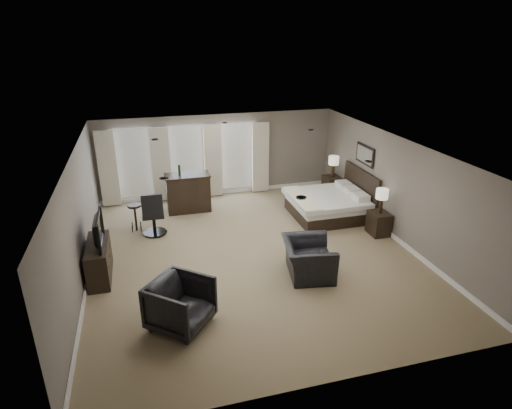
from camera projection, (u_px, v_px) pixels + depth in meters
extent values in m
cube|color=#7B6B4E|center=(252.00, 254.00, 10.30)|extent=(7.60, 8.60, 0.04)
cube|color=silver|center=(252.00, 149.00, 9.32)|extent=(7.60, 8.60, 0.04)
cube|color=#6E655C|center=(218.00, 155.00, 13.60)|extent=(7.50, 0.04, 2.60)
cube|color=#6E655C|center=(329.00, 313.00, 6.02)|extent=(7.50, 0.04, 2.60)
cube|color=#6E655C|center=(78.00, 222.00, 8.89)|extent=(0.04, 8.50, 2.60)
cube|color=#6E655C|center=(396.00, 189.00, 10.73)|extent=(0.04, 8.50, 2.60)
cube|color=silver|center=(134.00, 164.00, 12.93)|extent=(1.15, 0.04, 2.05)
cube|color=silver|center=(187.00, 160.00, 13.33)|extent=(1.15, 0.04, 2.05)
cube|color=silver|center=(237.00, 156.00, 13.72)|extent=(1.15, 0.04, 2.05)
cube|color=#BCB29C|center=(108.00, 169.00, 12.67)|extent=(0.55, 0.12, 2.30)
cube|color=#BCB29C|center=(161.00, 165.00, 13.05)|extent=(0.55, 0.12, 2.30)
cube|color=#BCB29C|center=(213.00, 161.00, 13.44)|extent=(0.55, 0.12, 2.30)
cube|color=#BCB29C|center=(260.00, 157.00, 13.82)|extent=(0.55, 0.12, 2.30)
cube|color=silver|center=(325.00, 195.00, 12.13)|extent=(2.06, 1.97, 1.31)
cube|color=black|center=(379.00, 223.00, 11.19)|extent=(0.46, 0.56, 0.61)
cube|color=black|center=(332.00, 186.00, 13.77)|extent=(0.49, 0.60, 0.65)
cube|color=beige|center=(381.00, 201.00, 10.95)|extent=(0.31, 0.31, 0.65)
cube|color=beige|center=(333.00, 167.00, 13.52)|extent=(0.33, 0.33, 0.68)
cube|color=slate|center=(365.00, 155.00, 11.99)|extent=(0.04, 0.96, 0.56)
cube|color=black|center=(99.00, 260.00, 9.19)|extent=(0.45, 1.38, 0.80)
imported|color=black|center=(96.00, 241.00, 9.01)|extent=(0.64, 1.11, 0.15)
imported|color=black|center=(308.00, 253.00, 9.24)|extent=(0.98, 1.32, 1.05)
imported|color=black|center=(180.00, 302.00, 7.61)|extent=(1.33, 1.34, 1.01)
cube|color=black|center=(188.00, 193.00, 12.56)|extent=(1.30, 0.68, 1.13)
cube|color=black|center=(136.00, 218.00, 11.37)|extent=(0.36, 0.36, 0.74)
cube|color=black|center=(184.00, 192.00, 13.08)|extent=(0.48, 0.48, 0.79)
cube|color=black|center=(153.00, 213.00, 11.08)|extent=(0.63, 0.63, 1.20)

